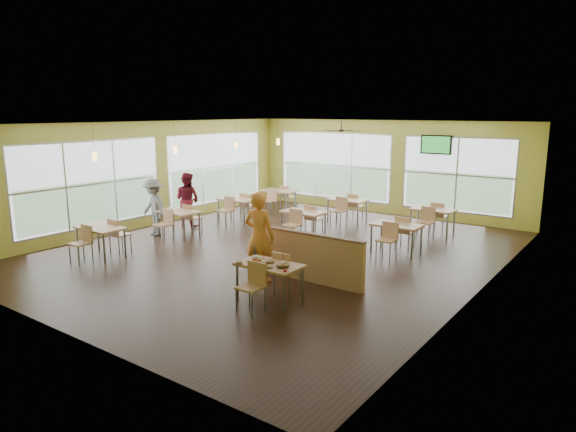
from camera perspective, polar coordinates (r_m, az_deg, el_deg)
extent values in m
plane|color=black|center=(13.14, -0.90, -3.87)|extent=(12.00, 12.00, 0.00)
plane|color=white|center=(12.66, -0.95, 10.22)|extent=(12.00, 12.00, 0.00)
cube|color=#C4BF4F|center=(17.93, 10.66, 5.32)|extent=(10.00, 0.04, 3.20)
cube|color=#C4BF4F|center=(8.84, -24.87, -1.95)|extent=(10.00, 0.04, 3.20)
cube|color=#C4BF4F|center=(16.27, -15.23, 4.48)|extent=(0.04, 12.00, 3.20)
cube|color=#C4BF4F|center=(10.64, 21.20, 0.49)|extent=(0.04, 12.00, 3.20)
cube|color=white|center=(15.10, -21.06, 3.30)|extent=(0.02, 4.50, 2.35)
cube|color=white|center=(18.28, -7.86, 5.29)|extent=(0.02, 4.50, 2.35)
cube|color=white|center=(18.86, 5.11, 5.55)|extent=(4.50, 0.02, 2.35)
cube|color=white|center=(17.02, 18.27, 4.35)|extent=(3.50, 0.02, 2.35)
cube|color=#B7BABC|center=(16.75, -13.62, 0.43)|extent=(0.04, 9.40, 0.05)
cube|color=#B7BABC|center=(17.98, 11.19, 1.29)|extent=(8.00, 0.04, 0.05)
cube|color=tan|center=(9.48, -2.07, -5.44)|extent=(1.20, 0.70, 0.04)
cube|color=brown|center=(9.49, -2.07, -5.58)|extent=(1.22, 0.71, 0.01)
cylinder|color=slate|center=(9.71, -5.65, -7.39)|extent=(0.05, 0.05, 0.71)
cylinder|color=slate|center=(9.07, -0.46, -8.73)|extent=(0.05, 0.05, 0.71)
cylinder|color=slate|center=(10.13, -3.47, -6.54)|extent=(0.05, 0.05, 0.71)
cylinder|color=slate|center=(9.52, 1.62, -7.74)|extent=(0.05, 0.05, 0.71)
cube|color=tan|center=(9.98, -0.11, -6.23)|extent=(0.42, 0.42, 0.04)
cube|color=tan|center=(10.07, 0.53, -4.77)|extent=(0.42, 0.04, 0.40)
cube|color=tan|center=(9.16, -4.18, -7.92)|extent=(0.42, 0.42, 0.04)
cube|color=tan|center=(8.95, -4.99, -6.92)|extent=(0.42, 0.04, 0.40)
cube|color=tan|center=(10.68, 2.74, -4.76)|extent=(2.40, 0.12, 1.00)
cube|color=brown|center=(10.54, 2.76, -2.05)|extent=(2.40, 0.14, 0.04)
cube|color=tan|center=(13.22, -20.16, -1.23)|extent=(1.20, 0.70, 0.04)
cube|color=brown|center=(13.23, -20.16, -1.34)|extent=(1.22, 0.71, 0.01)
cylinder|color=slate|center=(13.60, -22.35, -2.68)|extent=(0.05, 0.05, 0.71)
cylinder|color=slate|center=(12.72, -19.75, -3.44)|extent=(0.05, 0.05, 0.71)
cylinder|color=slate|center=(13.90, -20.33, -2.23)|extent=(0.05, 0.05, 0.71)
cylinder|color=slate|center=(13.04, -17.66, -2.94)|extent=(0.05, 0.05, 0.71)
cube|color=tan|center=(13.59, -18.17, -1.98)|extent=(0.42, 0.42, 0.04)
cube|color=tan|center=(13.65, -17.59, -0.93)|extent=(0.42, 0.04, 0.40)
cube|color=tan|center=(13.00, -22.08, -2.86)|extent=(0.42, 0.42, 0.04)
cube|color=tan|center=(12.85, -22.86, -2.07)|extent=(0.42, 0.04, 0.40)
cube|color=tan|center=(14.73, -12.13, 0.49)|extent=(1.20, 0.70, 0.04)
cube|color=brown|center=(14.73, -12.13, 0.39)|extent=(1.22, 0.71, 0.01)
cylinder|color=slate|center=(15.02, -14.27, -0.86)|extent=(0.05, 0.05, 0.71)
cylinder|color=slate|center=(14.22, -11.47, -1.43)|extent=(0.05, 0.05, 0.71)
cylinder|color=slate|center=(15.38, -12.63, -0.49)|extent=(0.05, 0.05, 0.71)
cylinder|color=slate|center=(14.61, -9.80, -1.02)|extent=(0.05, 0.05, 0.71)
cube|color=tan|center=(15.15, -10.55, -0.22)|extent=(0.42, 0.42, 0.04)
cube|color=tan|center=(15.23, -10.06, 0.70)|extent=(0.42, 0.04, 0.40)
cube|color=tan|center=(14.43, -13.70, -0.95)|extent=(0.42, 0.42, 0.04)
cube|color=tan|center=(14.26, -14.32, -0.22)|extent=(0.42, 0.04, 0.40)
cube|color=tan|center=(16.47, -5.69, 1.86)|extent=(1.20, 0.70, 0.04)
cube|color=brown|center=(16.48, -5.69, 1.77)|extent=(1.22, 0.71, 0.01)
cylinder|color=slate|center=(16.69, -7.71, 0.63)|extent=(0.05, 0.05, 0.71)
cylinder|color=slate|center=(15.98, -4.90, 0.20)|extent=(0.05, 0.05, 0.71)
cylinder|color=slate|center=(17.11, -6.38, 0.93)|extent=(0.05, 0.05, 0.71)
cylinder|color=slate|center=(16.41, -3.58, 0.53)|extent=(0.05, 0.05, 0.71)
cube|color=tan|center=(16.93, -4.44, 1.18)|extent=(0.42, 0.42, 0.04)
cube|color=tan|center=(17.03, -4.04, 2.01)|extent=(0.42, 0.04, 0.40)
cube|color=tan|center=(16.12, -6.96, 0.60)|extent=(0.42, 0.42, 0.04)
cube|color=tan|center=(15.94, -7.44, 1.27)|extent=(0.42, 0.04, 0.40)
cube|color=tan|center=(18.15, -1.09, 2.82)|extent=(1.20, 0.70, 0.04)
cube|color=brown|center=(18.16, -1.09, 2.74)|extent=(1.22, 0.71, 0.01)
cylinder|color=slate|center=(18.32, -2.98, 1.70)|extent=(0.05, 0.05, 0.71)
cylinder|color=slate|center=(17.67, -0.25, 1.35)|extent=(0.05, 0.05, 0.71)
cylinder|color=slate|center=(18.77, -1.87, 1.95)|extent=(0.05, 0.05, 0.71)
cylinder|color=slate|center=(18.13, 0.83, 1.61)|extent=(0.05, 0.05, 0.71)
cube|color=tan|center=(18.64, -0.07, 2.18)|extent=(0.42, 0.42, 0.04)
cube|color=tan|center=(18.75, 0.27, 2.92)|extent=(0.42, 0.04, 0.40)
cube|color=tan|center=(17.77, -2.15, 1.71)|extent=(0.42, 0.42, 0.04)
cube|color=tan|center=(17.59, -2.54, 2.33)|extent=(0.42, 0.04, 0.40)
cube|color=tan|center=(14.33, 1.71, 0.44)|extent=(1.20, 0.70, 0.04)
cube|color=brown|center=(14.33, 1.71, 0.34)|extent=(1.22, 0.71, 0.01)
cylinder|color=slate|center=(14.48, -0.71, -0.95)|extent=(0.05, 0.05, 0.71)
cylinder|color=slate|center=(13.88, 2.87, -1.52)|extent=(0.05, 0.05, 0.71)
cylinder|color=slate|center=(14.94, 0.61, -0.56)|extent=(0.05, 0.05, 0.71)
cylinder|color=slate|center=(14.36, 4.13, -1.09)|extent=(0.05, 0.05, 0.71)
cube|color=tan|center=(14.84, 2.90, -0.29)|extent=(0.42, 0.42, 0.04)
cube|color=tan|center=(14.95, 3.30, 0.66)|extent=(0.42, 0.04, 0.40)
cube|color=tan|center=(13.94, 0.43, -1.05)|extent=(0.42, 0.42, 0.04)
cube|color=tan|center=(13.75, -0.02, -0.29)|extent=(0.42, 0.04, 0.40)
cube|color=tan|center=(16.43, 6.61, 1.81)|extent=(1.20, 0.70, 0.04)
cube|color=brown|center=(16.43, 6.61, 1.72)|extent=(1.22, 0.71, 0.01)
cylinder|color=slate|center=(16.51, 4.46, 0.58)|extent=(0.05, 0.05, 0.71)
cylinder|color=slate|center=(15.99, 7.76, 0.14)|extent=(0.05, 0.05, 0.71)
cylinder|color=slate|center=(17.00, 5.47, 0.89)|extent=(0.05, 0.05, 0.71)
cylinder|color=slate|center=(16.50, 8.71, 0.47)|extent=(0.05, 0.05, 0.71)
cube|color=tan|center=(16.95, 7.50, 1.13)|extent=(0.42, 0.42, 0.04)
cube|color=tan|center=(17.08, 7.82, 1.95)|extent=(0.42, 0.04, 0.40)
cube|color=tan|center=(16.01, 5.62, 0.55)|extent=(0.42, 0.42, 0.04)
cube|color=tan|center=(15.80, 5.29, 1.23)|extent=(0.42, 0.04, 0.40)
cube|color=tan|center=(13.00, 11.98, -0.97)|extent=(1.20, 0.70, 0.04)
cube|color=brown|center=(13.01, 11.97, -1.08)|extent=(1.22, 0.71, 0.01)
cylinder|color=slate|center=(13.05, 9.22, -2.51)|extent=(0.05, 0.05, 0.71)
cylinder|color=slate|center=(12.63, 13.61, -3.18)|extent=(0.05, 0.05, 0.71)
cylinder|color=slate|center=(13.56, 10.33, -2.02)|extent=(0.05, 0.05, 0.71)
cylinder|color=slate|center=(13.15, 14.57, -2.64)|extent=(0.05, 0.05, 0.71)
cube|color=tan|center=(13.56, 12.88, -1.71)|extent=(0.42, 0.42, 0.04)
cube|color=tan|center=(13.68, 13.23, -0.66)|extent=(0.42, 0.04, 0.40)
cube|color=tan|center=(12.58, 10.90, -2.67)|extent=(0.42, 0.42, 0.04)
cube|color=tan|center=(12.36, 10.57, -1.86)|extent=(0.42, 0.04, 0.40)
cube|color=tan|center=(15.28, 15.80, 0.71)|extent=(1.20, 0.70, 0.04)
cube|color=brown|center=(15.29, 15.80, 0.61)|extent=(1.22, 0.71, 0.01)
cylinder|color=slate|center=(15.28, 13.45, -0.61)|extent=(0.05, 0.05, 0.71)
cylinder|color=slate|center=(14.92, 17.28, -1.12)|extent=(0.05, 0.05, 0.71)
cylinder|color=slate|center=(15.81, 14.26, -0.25)|extent=(0.05, 0.05, 0.71)
cylinder|color=slate|center=(15.46, 17.97, -0.72)|extent=(0.05, 0.05, 0.71)
cube|color=tan|center=(15.84, 16.43, 0.01)|extent=(0.42, 0.42, 0.04)
cube|color=tan|center=(15.98, 16.71, 0.90)|extent=(0.42, 0.04, 0.40)
cube|color=tan|center=(14.83, 15.00, -0.68)|extent=(0.42, 0.42, 0.04)
cube|color=tan|center=(14.61, 14.78, 0.03)|extent=(0.42, 0.04, 0.40)
cylinder|color=#2D2119|center=(12.94, -20.82, 7.96)|extent=(0.01, 0.01, 0.70)
cylinder|color=#FFBC4B|center=(12.97, -20.70, 6.20)|extent=(0.11, 0.11, 0.22)
cylinder|color=#2D2119|center=(14.48, -12.49, 8.75)|extent=(0.01, 0.01, 0.70)
cylinder|color=#FFBC4B|center=(14.50, -12.42, 7.17)|extent=(0.11, 0.11, 0.22)
cylinder|color=#2D2119|center=(16.25, -5.84, 9.24)|extent=(0.01, 0.01, 0.70)
cylinder|color=#FFBC4B|center=(16.27, -5.81, 7.84)|extent=(0.11, 0.11, 0.22)
cylinder|color=#2D2119|center=(17.95, -1.11, 9.52)|extent=(0.01, 0.01, 0.70)
cylinder|color=#FFBC4B|center=(17.97, -1.11, 8.25)|extent=(0.11, 0.11, 0.22)
cylinder|color=#2D2119|center=(15.18, 5.95, 9.95)|extent=(0.03, 0.03, 0.24)
cylinder|color=#2D2119|center=(15.18, 5.93, 9.42)|extent=(0.16, 0.16, 0.06)
cube|color=#2D2119|center=(15.01, 7.11, 9.37)|extent=(0.55, 0.10, 0.01)
cube|color=#2D2119|center=(15.48, 6.59, 9.45)|extent=(0.10, 0.55, 0.01)
cube|color=#2D2119|center=(15.36, 4.79, 9.46)|extent=(0.55, 0.10, 0.01)
cube|color=#2D2119|center=(14.88, 5.25, 9.39)|extent=(0.10, 0.55, 0.01)
cube|color=black|center=(17.08, 16.13, 7.62)|extent=(1.00, 0.06, 0.60)
cube|color=green|center=(17.05, 16.09, 7.62)|extent=(0.90, 0.01, 0.52)
imported|color=#D84F18|center=(10.66, -3.19, -2.28)|extent=(0.75, 0.55, 1.90)
imported|color=maroon|center=(16.00, -11.13, 1.79)|extent=(0.90, 0.75, 1.67)
imported|color=slate|center=(15.08, -14.71, 0.98)|extent=(1.18, 0.86, 1.65)
cone|color=white|center=(9.53, -3.70, -4.85)|extent=(0.09, 0.09, 0.13)
cylinder|color=#D34826|center=(9.53, -3.71, -4.83)|extent=(0.09, 0.09, 0.04)
cylinder|color=white|center=(9.51, -3.71, -4.45)|extent=(0.10, 0.10, 0.01)
cylinder|color=blue|center=(9.48, -3.72, -3.81)|extent=(0.02, 0.06, 0.23)
cone|color=white|center=(9.50, -3.13, -4.91)|extent=(0.09, 0.09, 0.12)
cylinder|color=#D34826|center=(9.50, -3.13, -4.90)|extent=(0.08, 0.08, 0.03)
cylinder|color=white|center=(9.48, -3.14, -4.53)|extent=(0.09, 0.09, 0.01)
cylinder|color=yellow|center=(9.45, -3.14, -3.93)|extent=(0.03, 0.06, 0.21)
cone|color=white|center=(9.25, -2.70, -5.37)|extent=(0.09, 0.09, 0.12)
cylinder|color=#D34826|center=(9.25, -2.70, -5.36)|extent=(0.08, 0.08, 0.03)
cylinder|color=white|center=(9.23, -2.71, -4.99)|extent=(0.09, 0.09, 0.01)
cylinder|color=red|center=(9.20, -2.71, -4.39)|extent=(0.01, 0.05, 0.21)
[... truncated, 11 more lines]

